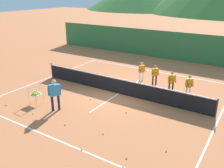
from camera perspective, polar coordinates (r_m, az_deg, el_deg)
ground_plane at (r=14.91m, az=1.55°, el=-2.25°), size 120.00×120.00×0.00m
line_baseline_near at (r=11.00m, az=-14.10°, el=-12.05°), size 11.57×0.08×0.01m
line_baseline_far at (r=19.35m, az=9.62°, el=3.03°), size 11.57×0.08×0.01m
line_sideline_west at (r=18.34m, az=-14.15°, el=1.66°), size 0.08×10.93×0.01m
line_sideline_east at (r=13.23m, az=23.78°, el=-7.36°), size 0.08×10.93×0.01m
line_service_center at (r=14.91m, az=1.55°, el=-2.24°), size 0.08×5.90×0.01m
tennis_net at (r=14.72m, az=1.57°, el=-0.46°), size 11.27×0.08×1.05m
instructor at (r=12.81m, az=-13.29°, el=-1.86°), size 0.59×0.84×1.72m
student_0 at (r=16.87m, az=6.94°, el=3.32°), size 0.41×0.72×1.33m
student_1 at (r=16.21m, az=10.02°, el=2.50°), size 0.46×0.73×1.37m
student_2 at (r=15.22m, az=13.80°, el=0.90°), size 0.47×0.72×1.35m
student_3 at (r=14.80m, az=17.61°, el=-0.03°), size 0.45×0.73×1.37m
ball_cart at (r=14.07m, az=-17.48°, el=-2.11°), size 0.58×0.58×0.90m
tennis_ball_0 at (r=10.04m, az=-7.02°, el=-14.86°), size 0.07×0.07×0.07m
tennis_ball_1 at (r=13.16m, az=-17.98°, el=-6.53°), size 0.07×0.07×0.07m
tennis_ball_2 at (r=9.55m, az=3.44°, el=-16.89°), size 0.07×0.07×0.07m
tennis_ball_3 at (r=9.15m, az=2.64°, el=-18.85°), size 0.07×0.07×0.07m
tennis_ball_4 at (r=11.75m, az=-10.89°, el=-9.29°), size 0.07×0.07×0.07m
tennis_ball_5 at (r=10.11m, az=12.63°, el=-15.00°), size 0.07×0.07×0.07m
tennis_ball_6 at (r=12.63m, az=3.40°, el=-6.64°), size 0.07×0.07×0.07m
tennis_ball_7 at (r=14.12m, az=-5.06°, el=-3.55°), size 0.07×0.07×0.07m
tennis_ball_8 at (r=10.89m, az=-2.06°, el=-11.54°), size 0.07×0.07×0.07m
tennis_ball_9 at (r=14.59m, az=-23.54°, el=-4.51°), size 0.07×0.07×0.07m
tennis_ball_10 at (r=13.89m, az=-19.86°, el=-5.26°), size 0.07×0.07×0.07m
windscreen_fence at (r=22.77m, az=13.96°, el=8.69°), size 25.45×0.08×2.51m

